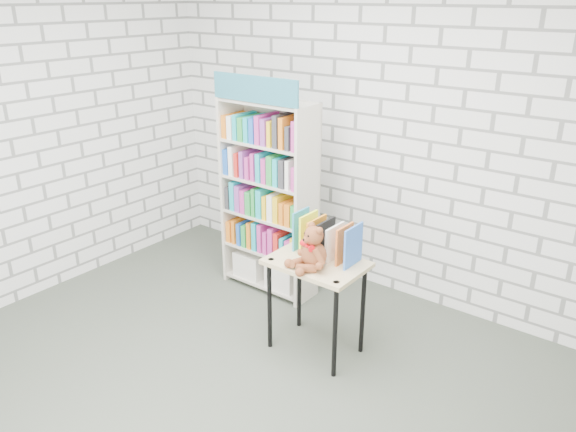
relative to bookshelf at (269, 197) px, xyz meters
The scene contains 6 objects.
ground 1.75m from the bookshelf, 63.56° to the right, with size 4.50×4.50×0.00m, color #41473C.
room_shell 1.77m from the bookshelf, 63.56° to the right, with size 4.52×4.02×2.81m.
bookshelf is the anchor object (origin of this frame).
display_table 1.07m from the bookshelf, 31.72° to the right, with size 0.68×0.47×0.73m.
table_books 0.99m from the bookshelf, 26.26° to the right, with size 0.48×0.21×0.28m.
teddy_bear 1.12m from the bookshelf, 35.52° to the right, with size 0.30×0.28×0.32m.
Camera 1 is at (2.23, -2.14, 2.50)m, focal length 35.00 mm.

